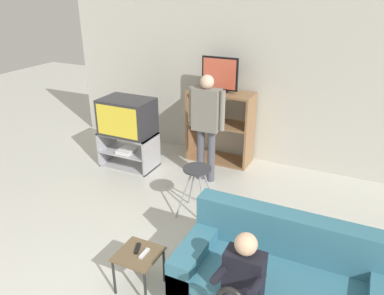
{
  "coord_description": "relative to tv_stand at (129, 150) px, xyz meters",
  "views": [
    {
      "loc": [
        1.63,
        -1.33,
        2.66
      ],
      "look_at": [
        -0.09,
        2.28,
        0.9
      ],
      "focal_mm": 35.0,
      "sensor_mm": 36.0,
      "label": 1
    }
  ],
  "objects": [
    {
      "name": "wall_back",
      "position": [
        1.57,
        1.11,
        1.03
      ],
      "size": [
        6.4,
        0.06,
        2.6
      ],
      "color": "beige",
      "rests_on": "ground_plane"
    },
    {
      "name": "tv_stand",
      "position": [
        0.0,
        0.0,
        0.0
      ],
      "size": [
        0.86,
        0.49,
        0.55
      ],
      "color": "#A8A8AD",
      "rests_on": "ground_plane"
    },
    {
      "name": "television_main",
      "position": [
        0.01,
        0.02,
        0.55
      ],
      "size": [
        0.78,
        0.55,
        0.54
      ],
      "color": "#2D2D33",
      "rests_on": "tv_stand"
    },
    {
      "name": "media_shelf",
      "position": [
        1.21,
        0.81,
        0.31
      ],
      "size": [
        1.01,
        0.46,
        1.14
      ],
      "color": "#8E6642",
      "rests_on": "ground_plane"
    },
    {
      "name": "television_flat",
      "position": [
        1.19,
        0.78,
        1.13
      ],
      "size": [
        0.57,
        0.2,
        0.53
      ],
      "color": "black",
      "rests_on": "media_shelf"
    },
    {
      "name": "folding_stool",
      "position": [
        1.55,
        -0.79,
        0.26
      ],
      "size": [
        0.43,
        0.38,
        0.65
      ],
      "color": "#99999E",
      "rests_on": "ground_plane"
    },
    {
      "name": "snack_table",
      "position": [
        1.58,
        -2.14,
        0.07
      ],
      "size": [
        0.38,
        0.38,
        0.4
      ],
      "color": "brown",
      "rests_on": "ground_plane"
    },
    {
      "name": "remote_control_black",
      "position": [
        1.54,
        -2.1,
        0.14
      ],
      "size": [
        0.09,
        0.15,
        0.02
      ],
      "primitive_type": "cube",
      "rotation": [
        0.0,
        0.0,
        0.38
      ],
      "color": "black",
      "rests_on": "snack_table"
    },
    {
      "name": "remote_control_white",
      "position": [
        1.63,
        -2.13,
        0.14
      ],
      "size": [
        0.04,
        0.14,
        0.02
      ],
      "primitive_type": "cube",
      "rotation": [
        0.0,
        0.0,
        0.0
      ],
      "color": "silver",
      "rests_on": "snack_table"
    },
    {
      "name": "couch",
      "position": [
        2.83,
        -1.88,
        0.03
      ],
      "size": [
        1.74,
        0.82,
        0.85
      ],
      "color": "teal",
      "rests_on": "ground_plane"
    },
    {
      "name": "person_standing_adult",
      "position": [
        1.28,
        0.09,
        0.68
      ],
      "size": [
        0.53,
        0.2,
        1.56
      ],
      "color": "#4C4C56",
      "rests_on": "ground_plane"
    },
    {
      "name": "person_seated_child",
      "position": [
        2.61,
        -2.35,
        0.35
      ],
      "size": [
        0.33,
        0.43,
        1.03
      ],
      "color": "#2D2D38",
      "rests_on": "ground_plane"
    }
  ]
}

